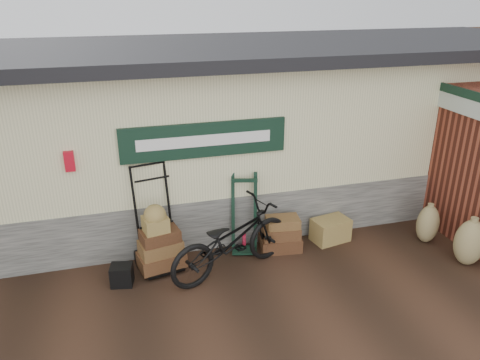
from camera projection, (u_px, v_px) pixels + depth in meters
name	position (u px, v px, depth m)	size (l,w,h in m)	color
ground	(240.00, 278.00, 7.17)	(80.00, 80.00, 0.00)	black
station_building	(202.00, 129.00, 8.98)	(14.40, 4.10, 3.20)	#4C4C47
brick_outbuilding	(461.00, 148.00, 8.90)	(1.71, 4.51, 2.62)	maroon
porter_trolley	(155.00, 217.00, 7.22)	(0.85, 0.64, 1.69)	black
green_barrow	(244.00, 213.00, 7.74)	(0.48, 0.41, 1.34)	black
suitcase_stack	(281.00, 233.00, 7.86)	(0.68, 0.43, 0.60)	#3E2613
wicker_hamper	(330.00, 230.00, 8.17)	(0.62, 0.41, 0.41)	olive
black_trunk	(122.00, 275.00, 6.97)	(0.32, 0.27, 0.32)	black
bicycle	(231.00, 236.00, 7.11)	(2.14, 0.75, 1.24)	black
burlap_sack_left	(428.00, 224.00, 8.08)	(0.43, 0.36, 0.68)	olive
burlap_sack_right	(470.00, 243.00, 7.40)	(0.49, 0.41, 0.78)	olive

